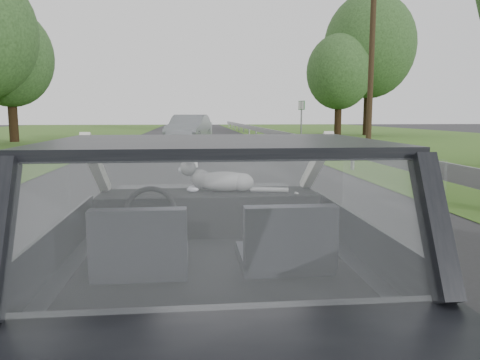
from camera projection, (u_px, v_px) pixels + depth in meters
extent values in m
cube|color=black|center=(213.00, 253.00, 2.88)|extent=(1.80, 4.00, 1.45)
cube|color=black|center=(209.00, 212.00, 3.48)|extent=(1.58, 0.45, 0.30)
cube|color=black|center=(141.00, 243.00, 2.53)|extent=(0.50, 0.72, 0.42)
cube|color=black|center=(286.00, 239.00, 2.61)|extent=(0.50, 0.72, 0.42)
torus|color=black|center=(151.00, 212.00, 3.14)|extent=(0.36, 0.36, 0.04)
ellipsoid|color=#A0A0A0|center=(224.00, 180.00, 3.48)|extent=(0.60, 0.26, 0.26)
cube|color=gray|center=(349.00, 150.00, 13.19)|extent=(0.05, 90.00, 0.32)
imported|color=#999FA7|center=(189.00, 130.00, 24.36)|extent=(2.80, 5.01, 1.56)
cube|color=#216A29|center=(301.00, 120.00, 30.56)|extent=(0.26, 0.98, 2.44)
cylinder|color=#3F2C1A|center=(371.00, 64.00, 20.80)|extent=(0.31, 0.31, 7.60)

